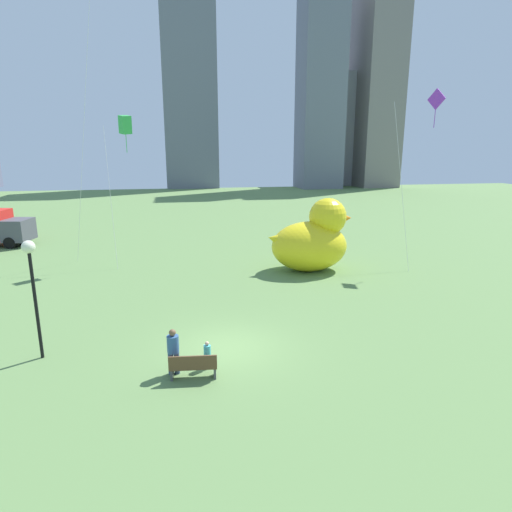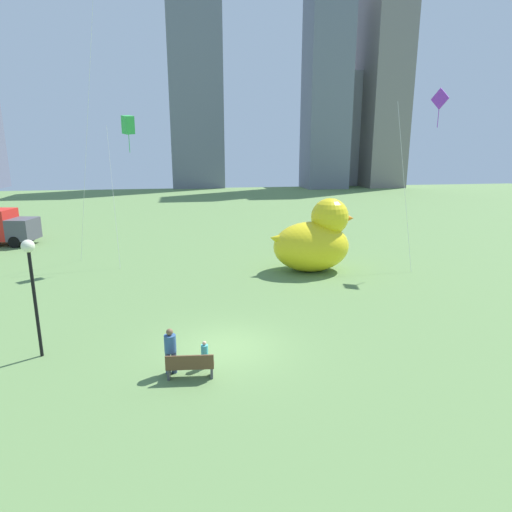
# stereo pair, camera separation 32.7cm
# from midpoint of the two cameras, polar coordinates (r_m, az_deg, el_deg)

# --- Properties ---
(ground_plane) EXTENTS (140.00, 140.00, 0.00)m
(ground_plane) POSITION_cam_midpoint_polar(r_m,az_deg,el_deg) (17.22, -3.29, -11.95)
(ground_plane) COLOR #608349
(park_bench) EXTENTS (1.63, 0.60, 0.90)m
(park_bench) POSITION_cam_midpoint_polar(r_m,az_deg,el_deg) (15.06, -8.04, -14.08)
(park_bench) COLOR brown
(park_bench) RESTS_ON ground
(person_adult) EXTENTS (0.40, 0.40, 1.64)m
(person_adult) POSITION_cam_midpoint_polar(r_m,az_deg,el_deg) (15.30, -10.58, -11.92)
(person_adult) COLOR #38476B
(person_adult) RESTS_ON ground
(person_child) EXTENTS (0.25, 0.25, 1.01)m
(person_child) POSITION_cam_midpoint_polar(r_m,az_deg,el_deg) (15.61, -6.16, -12.60)
(person_child) COLOR silver
(person_child) RESTS_ON ground
(giant_inflatable_duck) EXTENTS (5.49, 3.52, 4.55)m
(giant_inflatable_duck) POSITION_cam_midpoint_polar(r_m,az_deg,el_deg) (27.30, 8.02, 2.04)
(giant_inflatable_duck) COLOR yellow
(giant_inflatable_duck) RESTS_ON ground
(lamppost) EXTENTS (0.46, 0.46, 4.43)m
(lamppost) POSITION_cam_midpoint_polar(r_m,az_deg,el_deg) (17.23, -27.02, -1.50)
(lamppost) COLOR black
(lamppost) RESTS_ON ground
(city_skyline) EXTENTS (86.08, 18.12, 41.61)m
(city_skyline) POSITION_cam_midpoint_polar(r_m,az_deg,el_deg) (89.25, 0.37, 21.01)
(city_skyline) COLOR slate
(city_skyline) RESTS_ON ground
(kite_green) EXTENTS (1.89, 2.41, 9.56)m
(kite_green) POSITION_cam_midpoint_polar(r_m,az_deg,el_deg) (29.58, -16.19, 16.15)
(kite_green) COLOR silver
(kite_green) RESTS_ON ground
(kite_purple) EXTENTS (2.20, 3.73, 11.12)m
(kite_purple) POSITION_cam_midpoint_polar(r_m,az_deg,el_deg) (30.38, 23.01, 17.64)
(kite_purple) COLOR silver
(kite_purple) RESTS_ON ground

